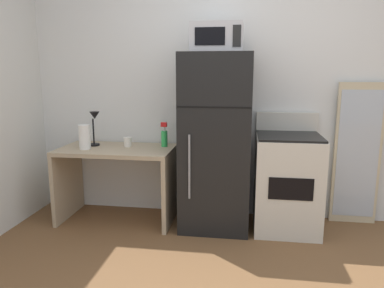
{
  "coord_description": "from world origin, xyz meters",
  "views": [
    {
      "loc": [
        0.08,
        -2.1,
        1.5
      ],
      "look_at": [
        -0.4,
        1.1,
        0.85
      ],
      "focal_mm": 34.22,
      "sensor_mm": 36.0,
      "label": 1
    }
  ],
  "objects_px": {
    "desk": "(117,170)",
    "microwave": "(217,38)",
    "paper_towel_roll": "(85,137)",
    "desk_lamp": "(94,123)",
    "refrigerator": "(216,142)",
    "spray_bottle": "(164,137)",
    "oven_range": "(287,182)",
    "coffee_mug": "(128,142)",
    "leaning_mirror": "(357,154)"
  },
  "relations": [
    {
      "from": "spray_bottle",
      "to": "paper_towel_roll",
      "type": "bearing_deg",
      "value": -162.46
    },
    {
      "from": "spray_bottle",
      "to": "desk_lamp",
      "type": "bearing_deg",
      "value": -174.27
    },
    {
      "from": "spray_bottle",
      "to": "refrigerator",
      "type": "height_order",
      "value": "refrigerator"
    },
    {
      "from": "refrigerator",
      "to": "desk_lamp",
      "type": "bearing_deg",
      "value": 177.12
    },
    {
      "from": "leaning_mirror",
      "to": "desk_lamp",
      "type": "bearing_deg",
      "value": -175.47
    },
    {
      "from": "leaning_mirror",
      "to": "oven_range",
      "type": "bearing_deg",
      "value": -159.57
    },
    {
      "from": "desk_lamp",
      "to": "microwave",
      "type": "height_order",
      "value": "microwave"
    },
    {
      "from": "spray_bottle",
      "to": "refrigerator",
      "type": "distance_m",
      "value": 0.55
    },
    {
      "from": "desk_lamp",
      "to": "paper_towel_roll",
      "type": "xyz_separation_m",
      "value": [
        -0.04,
        -0.16,
        -0.12
      ]
    },
    {
      "from": "paper_towel_roll",
      "to": "spray_bottle",
      "type": "relative_size",
      "value": 0.96
    },
    {
      "from": "oven_range",
      "to": "desk_lamp",
      "type": "bearing_deg",
      "value": 178.55
    },
    {
      "from": "coffee_mug",
      "to": "microwave",
      "type": "xyz_separation_m",
      "value": [
        0.9,
        -0.1,
        1.0
      ]
    },
    {
      "from": "desk",
      "to": "paper_towel_roll",
      "type": "distance_m",
      "value": 0.46
    },
    {
      "from": "desk",
      "to": "microwave",
      "type": "relative_size",
      "value": 2.46
    },
    {
      "from": "oven_range",
      "to": "paper_towel_roll",
      "type": "bearing_deg",
      "value": -176.63
    },
    {
      "from": "desk_lamp",
      "to": "refrigerator",
      "type": "height_order",
      "value": "refrigerator"
    },
    {
      "from": "desk",
      "to": "spray_bottle",
      "type": "height_order",
      "value": "spray_bottle"
    },
    {
      "from": "refrigerator",
      "to": "microwave",
      "type": "height_order",
      "value": "microwave"
    },
    {
      "from": "desk_lamp",
      "to": "oven_range",
      "type": "xyz_separation_m",
      "value": [
        1.92,
        -0.05,
        -0.52
      ]
    },
    {
      "from": "microwave",
      "to": "desk",
      "type": "bearing_deg",
      "value": 179.06
    },
    {
      "from": "spray_bottle",
      "to": "leaning_mirror",
      "type": "xyz_separation_m",
      "value": [
        1.9,
        0.14,
        -0.15
      ]
    },
    {
      "from": "desk_lamp",
      "to": "microwave",
      "type": "bearing_deg",
      "value": -3.85
    },
    {
      "from": "paper_towel_roll",
      "to": "spray_bottle",
      "type": "bearing_deg",
      "value": 17.54
    },
    {
      "from": "desk_lamp",
      "to": "coffee_mug",
      "type": "bearing_deg",
      "value": 2.55
    },
    {
      "from": "refrigerator",
      "to": "microwave",
      "type": "bearing_deg",
      "value": -89.68
    },
    {
      "from": "desk",
      "to": "leaning_mirror",
      "type": "height_order",
      "value": "leaning_mirror"
    },
    {
      "from": "paper_towel_roll",
      "to": "desk_lamp",
      "type": "bearing_deg",
      "value": 77.15
    },
    {
      "from": "microwave",
      "to": "spray_bottle",
      "type": "bearing_deg",
      "value": 163.94
    },
    {
      "from": "desk",
      "to": "refrigerator",
      "type": "bearing_deg",
      "value": 0.28
    },
    {
      "from": "oven_range",
      "to": "leaning_mirror",
      "type": "relative_size",
      "value": 0.79
    },
    {
      "from": "leaning_mirror",
      "to": "spray_bottle",
      "type": "bearing_deg",
      "value": -175.92
    },
    {
      "from": "coffee_mug",
      "to": "refrigerator",
      "type": "height_order",
      "value": "refrigerator"
    },
    {
      "from": "coffee_mug",
      "to": "leaning_mirror",
      "type": "distance_m",
      "value": 2.28
    },
    {
      "from": "desk",
      "to": "leaning_mirror",
      "type": "bearing_deg",
      "value": 6.61
    },
    {
      "from": "coffee_mug",
      "to": "leaning_mirror",
      "type": "bearing_deg",
      "value": 4.82
    },
    {
      "from": "leaning_mirror",
      "to": "paper_towel_roll",
      "type": "bearing_deg",
      "value": -172.02
    },
    {
      "from": "coffee_mug",
      "to": "microwave",
      "type": "distance_m",
      "value": 1.35
    },
    {
      "from": "leaning_mirror",
      "to": "microwave",
      "type": "bearing_deg",
      "value": -168.0
    },
    {
      "from": "desk_lamp",
      "to": "spray_bottle",
      "type": "xyz_separation_m",
      "value": [
        0.71,
        0.07,
        -0.14
      ]
    },
    {
      "from": "paper_towel_roll",
      "to": "refrigerator",
      "type": "distance_m",
      "value": 1.28
    },
    {
      "from": "spray_bottle",
      "to": "oven_range",
      "type": "relative_size",
      "value": 0.23
    },
    {
      "from": "paper_towel_roll",
      "to": "spray_bottle",
      "type": "height_order",
      "value": "spray_bottle"
    },
    {
      "from": "coffee_mug",
      "to": "microwave",
      "type": "bearing_deg",
      "value": -6.23
    },
    {
      "from": "desk",
      "to": "desk_lamp",
      "type": "distance_m",
      "value": 0.53
    },
    {
      "from": "desk",
      "to": "microwave",
      "type": "height_order",
      "value": "microwave"
    },
    {
      "from": "desk",
      "to": "microwave",
      "type": "bearing_deg",
      "value": -0.94
    },
    {
      "from": "desk",
      "to": "oven_range",
      "type": "distance_m",
      "value": 1.68
    },
    {
      "from": "microwave",
      "to": "leaning_mirror",
      "type": "relative_size",
      "value": 0.33
    },
    {
      "from": "desk_lamp",
      "to": "microwave",
      "type": "xyz_separation_m",
      "value": [
        1.24,
        -0.08,
        0.8
      ]
    },
    {
      "from": "desk",
      "to": "oven_range",
      "type": "bearing_deg",
      "value": 0.63
    }
  ]
}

